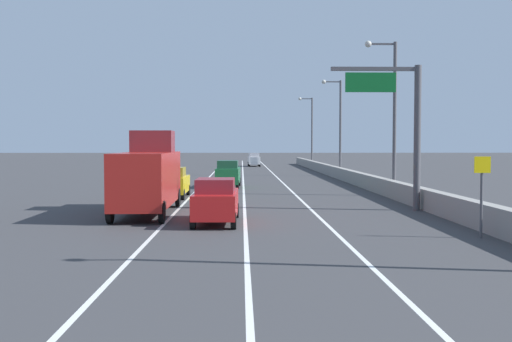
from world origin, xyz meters
name	(u,v)px	position (x,y,z in m)	size (l,w,h in m)	color
ground_plane	(261,175)	(0.00, 64.00, 0.00)	(320.00, 320.00, 0.00)	#38383A
lane_stripe_left	(207,180)	(-5.50, 55.00, 0.00)	(0.16, 130.00, 0.00)	silver
lane_stripe_center	(243,180)	(-2.00, 55.00, 0.00)	(0.16, 130.00, 0.00)	silver
lane_stripe_right	(280,180)	(1.50, 55.00, 0.00)	(0.16, 130.00, 0.00)	silver
jersey_barrier_right	(377,185)	(7.53, 40.00, 0.55)	(0.60, 120.00, 1.10)	gray
overhead_sign_gantry	(403,119)	(6.18, 28.31, 4.73)	(4.68, 0.36, 7.50)	#47474C
speed_advisory_sign	(482,190)	(6.63, 19.16, 1.76)	(0.60, 0.11, 3.00)	#4C4C51
lamp_post_right_second	(391,107)	(7.73, 37.15, 5.87)	(2.14, 0.44, 10.24)	#4C4C51
lamp_post_right_third	(338,121)	(8.12, 61.38, 5.87)	(2.14, 0.44, 10.24)	#4C4C51
lamp_post_right_fourth	(310,127)	(7.94, 85.61, 5.87)	(2.14, 0.44, 10.24)	#4C4C51
car_red_0	(216,201)	(-3.27, 23.51, 0.99)	(1.96, 4.76, 1.97)	red
car_white_1	(254,160)	(-0.26, 89.08, 1.01)	(1.89, 4.15, 2.04)	white
car_green_2	(228,174)	(-3.22, 45.03, 1.07)	(1.98, 4.53, 2.14)	#196033
car_yellow_3	(173,182)	(-6.58, 36.12, 0.98)	(1.88, 4.50, 1.96)	gold
box_truck	(148,176)	(-6.76, 27.15, 1.89)	(2.52, 8.43, 4.14)	#A51E19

